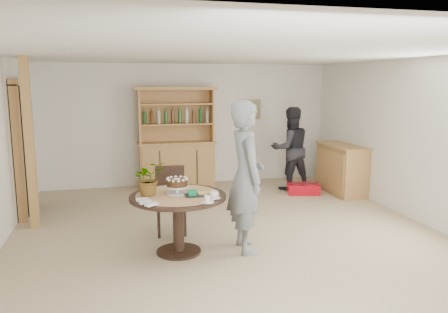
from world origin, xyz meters
TOP-DOWN VIEW (x-y plane):
  - ground at (0.00, 0.00)m, footprint 7.00×7.00m
  - room_shell at (0.00, 0.01)m, footprint 6.04×7.04m
  - doorway at (-2.93, 2.00)m, footprint 0.13×1.10m
  - pine_post at (-2.70, 1.20)m, footprint 0.12×0.12m
  - hutch at (-0.30, 3.24)m, footprint 1.62×0.54m
  - sideboard at (2.74, 2.00)m, footprint 0.54×1.26m
  - dining_table at (-0.76, -0.28)m, footprint 1.20×1.20m
  - dining_chair at (-0.76, 0.55)m, footprint 0.45×0.45m
  - birthday_cake at (-0.76, -0.23)m, footprint 0.30×0.30m
  - flower_vase at (-1.11, -0.23)m, footprint 0.47×0.44m
  - gift_tray at (-0.55, -0.40)m, footprint 0.30×0.20m
  - coffee_cup_a at (-0.36, -0.56)m, footprint 0.15×0.15m
  - coffee_cup_b at (-0.48, -0.73)m, footprint 0.15×0.15m
  - napkins at (-1.17, -0.59)m, footprint 0.24×0.33m
  - teen_boy at (0.09, -0.38)m, footprint 0.48×0.71m
  - adult_person at (1.87, 2.49)m, footprint 0.83×0.66m
  - red_suitcase at (1.99, 2.09)m, footprint 0.68×0.54m

SIDE VIEW (x-z plane):
  - ground at x=0.00m, z-range 0.00..0.00m
  - red_suitcase at x=1.99m, z-range 0.00..0.21m
  - sideboard at x=2.74m, z-range 0.00..0.94m
  - dining_chair at x=-0.76m, z-range 0.06..1.01m
  - dining_table at x=-0.76m, z-range 0.22..0.98m
  - hutch at x=-0.30m, z-range -0.33..1.71m
  - napkins at x=-1.17m, z-range 0.76..0.79m
  - gift_tray at x=-0.55m, z-range 0.75..0.83m
  - coffee_cup_b at x=-0.48m, z-range 0.75..0.84m
  - coffee_cup_a at x=-0.36m, z-range 0.76..0.84m
  - adult_person at x=1.87m, z-range 0.00..1.65m
  - birthday_cake at x=-0.76m, z-range 0.78..0.98m
  - teen_boy at x=0.09m, z-range 0.00..1.92m
  - flower_vase at x=-1.11m, z-range 0.76..1.18m
  - doorway at x=-2.93m, z-range 0.02..2.20m
  - pine_post at x=-2.70m, z-range 0.00..2.50m
  - room_shell at x=0.00m, z-range 0.48..3.00m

